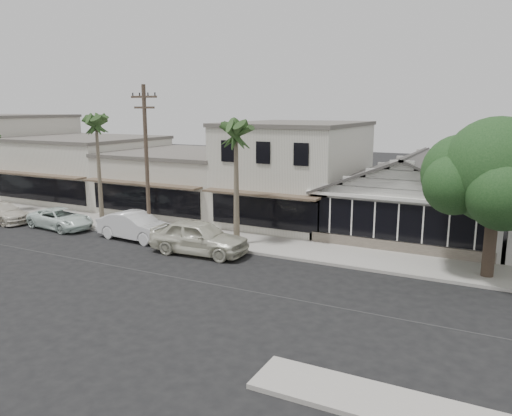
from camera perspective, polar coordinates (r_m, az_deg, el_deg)
The scene contains 15 objects.
ground at distance 21.83m, azimuth -2.06°, elevation -9.25°, with size 140.00×140.00×0.00m, color black.
sidewalk_north at distance 31.39m, azimuth -8.84°, elevation -2.78°, with size 90.00×3.50×0.15m, color #9E9991.
corner_shop at distance 31.12m, azimuth 17.52°, elevation 1.48°, with size 10.40×8.60×5.10m.
row_building_near at distance 34.20m, azimuth 4.56°, elevation 3.90°, with size 8.00×10.00×6.50m, color silver.
row_building_midnear at distance 38.68m, azimuth -7.88°, elevation 2.98°, with size 10.00×10.00×4.20m, color beige.
row_building_midfar at distance 45.43m, azimuth -18.86°, elevation 4.23°, with size 11.00×10.00×5.00m, color silver.
row_building_far at distance 53.77m, azimuth -27.17°, elevation 5.57°, with size 11.00×10.00×6.80m, color beige.
utility_pole at distance 29.99m, azimuth -12.41°, elevation 5.58°, with size 1.80×0.24×9.00m.
car_0 at distance 26.78m, azimuth -6.53°, elevation -3.33°, with size 2.17×5.40×1.84m, color beige.
car_1 at distance 30.36m, azimuth -13.62°, elevation -2.02°, with size 1.73×4.95×1.63m, color white.
car_2 at distance 34.61m, azimuth -21.43°, elevation -1.13°, with size 2.18×4.72×1.31m, color silver.
car_3 at distance 38.16m, azimuth -27.01°, elevation -0.45°, with size 1.90×4.67×1.36m, color beige.
shade_tree at distance 24.54m, azimuth 25.67°, elevation 3.60°, with size 6.63×5.99×7.35m.
palm_east at distance 27.24m, azimuth -2.31°, elevation 8.54°, with size 2.76×2.76×7.44m.
palm_mid at distance 33.00m, azimuth -17.80°, elevation 8.97°, with size 2.19×2.19×7.66m.
Camera 1 is at (10.00, -17.82, 7.70)m, focal length 35.00 mm.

